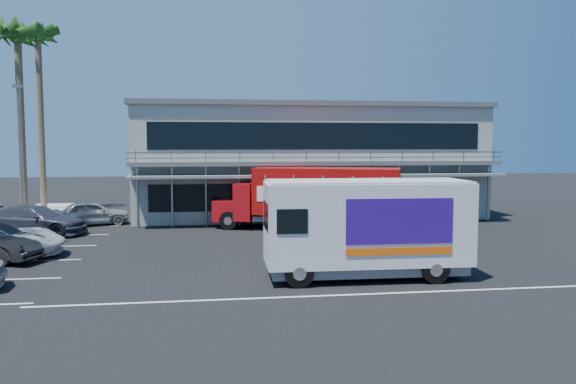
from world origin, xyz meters
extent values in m
plane|color=black|center=(0.00, 0.00, 0.00)|extent=(120.00, 120.00, 0.00)
cube|color=#989E91|center=(3.00, 15.00, 3.50)|extent=(22.00, 10.00, 7.00)
cube|color=#515454|center=(3.00, 15.00, 7.15)|extent=(22.40, 10.40, 0.30)
cube|color=#515454|center=(3.00, 9.40, 3.60)|extent=(22.00, 1.20, 0.25)
cube|color=gray|center=(3.00, 8.85, 4.10)|extent=(22.00, 0.08, 0.90)
cube|color=slate|center=(3.00, 9.10, 2.90)|extent=(22.00, 1.80, 0.15)
cube|color=black|center=(3.00, 9.98, 1.60)|extent=(20.00, 0.06, 1.60)
cube|color=black|center=(3.00, 9.98, 5.20)|extent=(20.00, 0.06, 1.60)
cylinder|color=brown|center=(-14.70, 13.00, 5.50)|extent=(0.44, 0.44, 11.00)
sphere|color=#174313|center=(-14.70, 13.00, 11.20)|extent=(1.10, 1.10, 1.10)
cylinder|color=brown|center=(-15.10, 18.50, 6.00)|extent=(0.44, 0.44, 12.00)
sphere|color=#174313|center=(-15.10, 18.50, 12.20)|extent=(1.10, 1.10, 1.10)
cylinder|color=gray|center=(-14.20, 11.00, 4.00)|extent=(0.14, 0.14, 8.00)
cube|color=gray|center=(-14.20, 11.00, 8.00)|extent=(0.50, 0.25, 0.18)
cube|color=#9B0C11|center=(-2.34, 9.05, 0.98)|extent=(2.08, 2.56, 1.18)
cube|color=#9B0C11|center=(-1.34, 8.65, 1.52)|extent=(1.81, 2.64, 2.06)
cube|color=black|center=(-1.34, 8.65, 2.11)|extent=(0.81, 1.96, 0.69)
cube|color=#AB0F0A|center=(2.86, 7.00, 2.16)|extent=(8.20, 5.15, 2.55)
cube|color=slate|center=(2.86, 7.00, 0.64)|extent=(8.07, 4.81, 0.29)
cube|color=white|center=(2.41, 5.85, 2.06)|extent=(6.73, 2.67, 0.83)
cube|color=white|center=(3.31, 8.15, 2.06)|extent=(6.73, 2.67, 0.83)
cylinder|color=black|center=(-2.46, 7.93, 0.51)|extent=(1.05, 0.63, 1.02)
cylinder|color=black|center=(-1.67, 9.94, 0.51)|extent=(1.05, 0.63, 1.02)
cylinder|color=black|center=(0.46, 6.79, 0.51)|extent=(1.05, 0.63, 1.02)
cylinder|color=black|center=(1.25, 8.79, 0.51)|extent=(1.05, 0.63, 1.02)
cylinder|color=black|center=(4.84, 5.07, 0.51)|extent=(1.05, 0.63, 1.02)
cylinder|color=black|center=(5.63, 7.07, 0.51)|extent=(1.05, 0.63, 1.02)
cube|color=silver|center=(2.00, -3.86, 1.99)|extent=(7.18, 2.60, 2.85)
cube|color=slate|center=(2.00, -3.86, 0.41)|extent=(6.89, 2.35, 0.36)
cube|color=black|center=(-1.54, -3.79, 2.29)|extent=(0.10, 2.01, 0.97)
cube|color=silver|center=(2.00, -3.86, 3.44)|extent=(7.04, 2.55, 0.08)
cube|color=#310D7D|center=(2.79, -5.12, 2.19)|extent=(3.67, 0.11, 1.53)
cube|color=#310D7D|center=(2.84, -2.64, 2.19)|extent=(3.67, 0.11, 1.53)
cube|color=#F2590C|center=(2.79, -5.12, 1.17)|extent=(3.67, 0.10, 0.25)
cylinder|color=black|center=(-0.57, -4.89, 0.49)|extent=(0.98, 0.30, 0.98)
cylinder|color=black|center=(-0.52, -2.73, 0.49)|extent=(0.98, 0.30, 0.98)
cylinder|color=black|center=(4.11, -4.99, 0.49)|extent=(0.98, 0.30, 0.98)
cylinder|color=black|center=(4.16, -2.83, 0.49)|extent=(0.98, 0.30, 0.98)
imported|color=#2D2F3C|center=(-12.50, 7.55, 0.77)|extent=(5.67, 3.31, 1.54)
imported|color=gray|center=(-10.30, 10.80, 0.72)|extent=(4.53, 2.86, 1.44)
camera|label=1|loc=(-3.47, -22.93, 4.79)|focal=35.00mm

